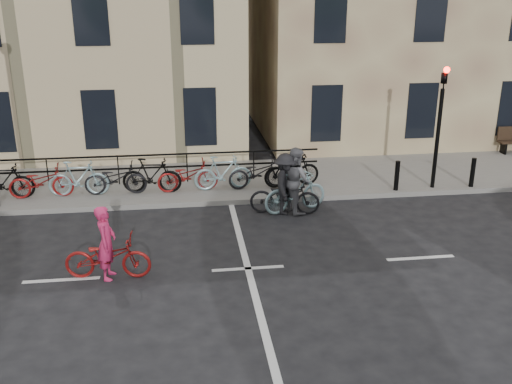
{
  "coord_description": "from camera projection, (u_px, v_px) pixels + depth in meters",
  "views": [
    {
      "loc": [
        -1.33,
        -11.25,
        5.8
      ],
      "look_at": [
        0.44,
        1.95,
        1.1
      ],
      "focal_mm": 40.0,
      "sensor_mm": 36.0,
      "label": 1
    }
  ],
  "objects": [
    {
      "name": "traffic_light",
      "position": [
        440.0,
        113.0,
        16.63
      ],
      "size": [
        0.18,
        0.3,
        3.9
      ],
      "color": "black",
      "rests_on": "sidewalk"
    },
    {
      "name": "cyclist_dark",
      "position": [
        285.0,
        190.0,
        15.54
      ],
      "size": [
        2.01,
        1.21,
        1.7
      ],
      "rotation": [
        0.0,
        0.0,
        1.35
      ],
      "color": "black",
      "rests_on": "ground"
    },
    {
      "name": "cyclist_grey",
      "position": [
        296.0,
        186.0,
        15.66
      ],
      "size": [
        1.97,
        1.09,
        1.84
      ],
      "rotation": [
        0.0,
        0.0,
        1.88
      ],
      "color": "#8AAFB5",
      "rests_on": "ground"
    },
    {
      "name": "cyclist_pink",
      "position": [
        107.0,
        253.0,
        12.05
      ],
      "size": [
        1.89,
        0.84,
        1.63
      ],
      "rotation": [
        0.0,
        0.0,
        1.46
      ],
      "color": "maroon",
      "rests_on": "ground"
    },
    {
      "name": "bollard_west",
      "position": [
        473.0,
        172.0,
        17.31
      ],
      "size": [
        0.14,
        0.14,
        0.9
      ],
      "primitive_type": "cylinder",
      "color": "black",
      "rests_on": "sidewalk"
    },
    {
      "name": "bollard_east",
      "position": [
        397.0,
        176.0,
        17.01
      ],
      "size": [
        0.14,
        0.14,
        0.9
      ],
      "primitive_type": "cylinder",
      "color": "black",
      "rests_on": "sidewalk"
    },
    {
      "name": "ground",
      "position": [
        248.0,
        269.0,
        12.61
      ],
      "size": [
        120.0,
        120.0,
        0.0
      ],
      "primitive_type": "plane",
      "color": "black",
      "rests_on": "ground"
    },
    {
      "name": "sidewalk",
      "position": [
        97.0,
        186.0,
        17.69
      ],
      "size": [
        46.0,
        4.0,
        0.15
      ],
      "primitive_type": "cube",
      "color": "slate",
      "rests_on": "ground"
    },
    {
      "name": "parked_bikes",
      "position": [
        132.0,
        177.0,
        16.75
      ],
      "size": [
        11.45,
        1.23,
        1.05
      ],
      "color": "black",
      "rests_on": "sidewalk"
    }
  ]
}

